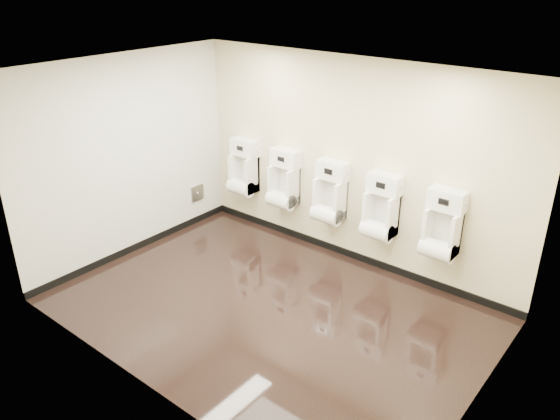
{
  "coord_description": "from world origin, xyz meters",
  "views": [
    {
      "loc": [
        3.58,
        -4.21,
        3.82
      ],
      "look_at": [
        -0.26,
        0.55,
        1.06
      ],
      "focal_mm": 35.0,
      "sensor_mm": 36.0,
      "label": 1
    }
  ],
  "objects_px": {
    "access_panel": "(197,193)",
    "urinal_1": "(284,183)",
    "urinal_2": "(330,197)",
    "urinal_4": "(442,230)",
    "urinal_3": "(381,212)",
    "urinal_0": "(243,171)"
  },
  "relations": [
    {
      "from": "access_panel",
      "to": "urinal_0",
      "type": "distance_m",
      "value": 0.86
    },
    {
      "from": "urinal_3",
      "to": "urinal_4",
      "type": "bearing_deg",
      "value": 0.0
    },
    {
      "from": "urinal_0",
      "to": "urinal_4",
      "type": "distance_m",
      "value": 3.24
    },
    {
      "from": "access_panel",
      "to": "urinal_4",
      "type": "distance_m",
      "value": 3.92
    },
    {
      "from": "access_panel",
      "to": "urinal_4",
      "type": "height_order",
      "value": "urinal_4"
    },
    {
      "from": "urinal_2",
      "to": "urinal_3",
      "type": "bearing_deg",
      "value": 0.0
    },
    {
      "from": "access_panel",
      "to": "urinal_2",
      "type": "bearing_deg",
      "value": 10.01
    },
    {
      "from": "urinal_0",
      "to": "urinal_4",
      "type": "xyz_separation_m",
      "value": [
        3.24,
        0.0,
        0.0
      ]
    },
    {
      "from": "urinal_1",
      "to": "urinal_4",
      "type": "bearing_deg",
      "value": 0.0
    },
    {
      "from": "access_panel",
      "to": "urinal_4",
      "type": "xyz_separation_m",
      "value": [
        3.88,
        0.4,
        0.4
      ]
    },
    {
      "from": "urinal_0",
      "to": "urinal_1",
      "type": "height_order",
      "value": "same"
    },
    {
      "from": "access_panel",
      "to": "urinal_1",
      "type": "bearing_deg",
      "value": 15.44
    },
    {
      "from": "urinal_2",
      "to": "urinal_0",
      "type": "bearing_deg",
      "value": 180.0
    },
    {
      "from": "urinal_0",
      "to": "urinal_1",
      "type": "xyz_separation_m",
      "value": [
        0.8,
        0.0,
        0.0
      ]
    },
    {
      "from": "urinal_0",
      "to": "urinal_1",
      "type": "relative_size",
      "value": 1.0
    },
    {
      "from": "urinal_2",
      "to": "urinal_3",
      "type": "height_order",
      "value": "same"
    },
    {
      "from": "urinal_3",
      "to": "access_panel",
      "type": "bearing_deg",
      "value": -172.56
    },
    {
      "from": "urinal_0",
      "to": "access_panel",
      "type": "bearing_deg",
      "value": -148.31
    },
    {
      "from": "urinal_1",
      "to": "urinal_3",
      "type": "bearing_deg",
      "value": 0.0
    },
    {
      "from": "access_panel",
      "to": "urinal_1",
      "type": "height_order",
      "value": "urinal_1"
    },
    {
      "from": "access_panel",
      "to": "urinal_4",
      "type": "bearing_deg",
      "value": 5.85
    },
    {
      "from": "urinal_4",
      "to": "urinal_1",
      "type": "bearing_deg",
      "value": 180.0
    }
  ]
}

